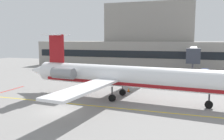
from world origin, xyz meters
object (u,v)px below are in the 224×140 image
(regional_jet, at_px, (123,76))
(baggage_tug, at_px, (201,74))
(belt_loader, at_px, (178,80))
(pushback_tractor, at_px, (62,69))

(regional_jet, relative_size, baggage_tug, 9.24)
(baggage_tug, xyz_separation_m, belt_loader, (-3.91, -9.06, 0.07))
(pushback_tractor, relative_size, belt_loader, 0.78)
(baggage_tug, distance_m, belt_loader, 9.87)
(baggage_tug, xyz_separation_m, pushback_tractor, (-30.16, -2.85, 0.08))
(regional_jet, distance_m, baggage_tug, 23.67)
(regional_jet, xyz_separation_m, baggage_tug, (10.32, 21.19, -2.15))
(pushback_tractor, xyz_separation_m, belt_loader, (26.25, -6.21, -0.01))
(regional_jet, height_order, belt_loader, regional_jet)
(regional_jet, distance_m, pushback_tractor, 27.09)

